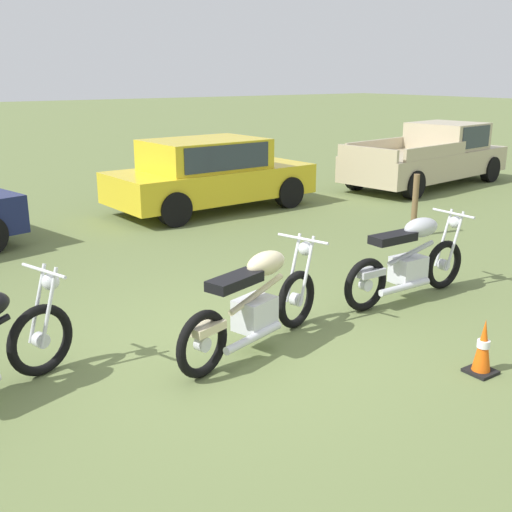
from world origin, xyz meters
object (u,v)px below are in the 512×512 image
at_px(motorcycle_silver, 409,260).
at_px(traffic_cone, 483,349).
at_px(motorcycle_cream, 255,303).
at_px(car_yellow, 208,171).
at_px(fence_post_wooden, 415,206).
at_px(pickup_truck_beige, 433,154).

height_order(motorcycle_silver, traffic_cone, motorcycle_silver).
bearing_deg(motorcycle_silver, traffic_cone, -117.97).
bearing_deg(traffic_cone, motorcycle_cream, 130.95).
distance_m(motorcycle_cream, car_yellow, 6.77).
relative_size(traffic_cone, fence_post_wooden, 0.50).
bearing_deg(pickup_truck_beige, motorcycle_silver, -149.41).
bearing_deg(motorcycle_silver, car_yellow, 83.98).
distance_m(motorcycle_cream, pickup_truck_beige, 10.67).
bearing_deg(motorcycle_silver, pickup_truck_beige, 38.71).
xyz_separation_m(motorcycle_silver, traffic_cone, (-0.95, -1.77, -0.25)).
bearing_deg(traffic_cone, car_yellow, 78.17).
relative_size(motorcycle_cream, traffic_cone, 3.86).
distance_m(pickup_truck_beige, fence_post_wooden, 5.46).
relative_size(motorcycle_silver, pickup_truck_beige, 0.40).
distance_m(motorcycle_cream, fence_post_wooden, 5.27).
bearing_deg(motorcycle_silver, fence_post_wooden, 40.74).
bearing_deg(pickup_truck_beige, car_yellow, 167.04).
relative_size(pickup_truck_beige, traffic_cone, 9.40).
bearing_deg(fence_post_wooden, motorcycle_cream, -155.37).
height_order(motorcycle_cream, motorcycle_silver, same).
relative_size(motorcycle_cream, pickup_truck_beige, 0.41).
bearing_deg(motorcycle_silver, motorcycle_cream, -176.39).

